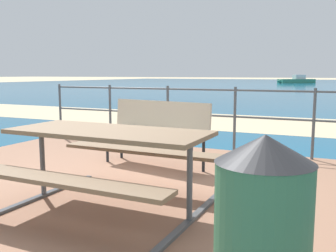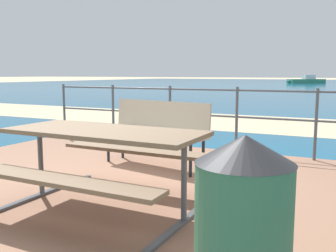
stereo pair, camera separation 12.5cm
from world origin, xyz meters
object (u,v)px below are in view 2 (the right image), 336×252
(park_bench, at_px, (157,127))
(trash_bin, at_px, (242,249))
(picnic_table, at_px, (104,148))
(boat_far, at_px, (306,81))

(park_bench, relative_size, trash_bin, 1.61)
(picnic_table, relative_size, park_bench, 1.15)
(park_bench, xyz_separation_m, trash_bin, (2.03, -2.99, -0.03))
(picnic_table, relative_size, boat_far, 0.38)
(park_bench, height_order, trash_bin, trash_bin)
(picnic_table, distance_m, park_bench, 1.74)
(picnic_table, distance_m, trash_bin, 2.10)
(park_bench, distance_m, trash_bin, 3.61)
(trash_bin, height_order, boat_far, boat_far)
(picnic_table, xyz_separation_m, park_bench, (-0.36, 1.70, -0.04))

